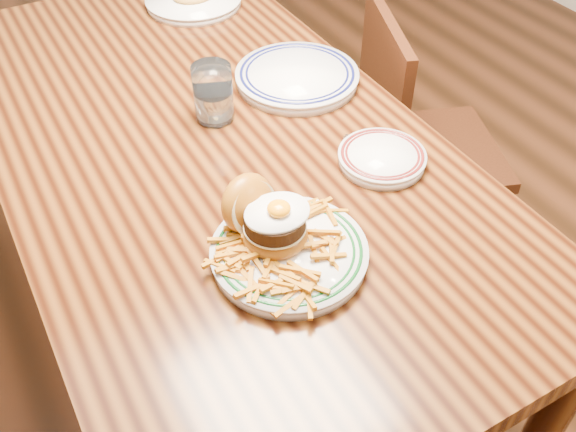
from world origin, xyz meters
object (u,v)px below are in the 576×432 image
main_plate (282,240)px  side_plate (382,157)px  table (211,166)px  chair_right (413,142)px

main_plate → side_plate: 0.32m
table → side_plate: size_ratio=8.90×
table → main_plate: bearing=-94.8°
chair_right → side_plate: 0.61m
chair_right → main_plate: (-0.68, -0.45, 0.35)m
table → side_plate: 0.38m
table → side_plate: side_plate is taller
table → main_plate: main_plate is taller
main_plate → side_plate: (0.29, 0.12, -0.02)m
chair_right → side_plate: size_ratio=4.56×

